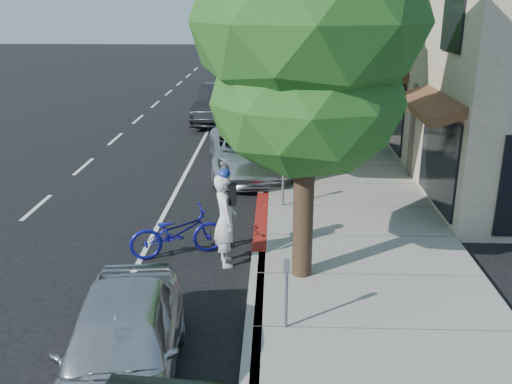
{
  "coord_description": "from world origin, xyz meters",
  "views": [
    {
      "loc": [
        0.35,
        -12.43,
        5.45
      ],
      "look_at": [
        -0.08,
        -0.44,
        1.35
      ],
      "focal_mm": 40.0,
      "sensor_mm": 36.0,
      "label": 1
    }
  ],
  "objects_px": {
    "dark_sedan": "(221,104)",
    "dark_suv_far": "(249,76)",
    "street_tree_0": "(309,28)",
    "near_car_a": "(121,346)",
    "white_pickup": "(256,83)",
    "pedestrian": "(336,128)",
    "street_tree_3": "(289,19)",
    "street_tree_4": "(287,19)",
    "street_tree_2": "(292,37)",
    "street_tree_1": "(297,37)",
    "silver_suv": "(248,151)",
    "bicycle": "(177,232)",
    "cyclist": "(225,220)",
    "street_tree_5": "(286,13)"
  },
  "relations": [
    {
      "from": "dark_sedan",
      "to": "dark_suv_far",
      "type": "relative_size",
      "value": 1.2
    },
    {
      "from": "street_tree_0",
      "to": "near_car_a",
      "type": "relative_size",
      "value": 1.85
    },
    {
      "from": "white_pickup",
      "to": "pedestrian",
      "type": "relative_size",
      "value": 3.0
    },
    {
      "from": "street_tree_3",
      "to": "pedestrian",
      "type": "bearing_deg",
      "value": -79.24
    },
    {
      "from": "street_tree_4",
      "to": "dark_sedan",
      "type": "xyz_separation_m",
      "value": [
        -3.1,
        -8.42,
        -3.46
      ]
    },
    {
      "from": "street_tree_2",
      "to": "dark_sedan",
      "type": "relative_size",
      "value": 1.31
    },
    {
      "from": "street_tree_0",
      "to": "white_pickup",
      "type": "bearing_deg",
      "value": 94.36
    },
    {
      "from": "street_tree_2",
      "to": "street_tree_3",
      "type": "xyz_separation_m",
      "value": [
        0.0,
        6.0,
        0.43
      ]
    },
    {
      "from": "street_tree_3",
      "to": "dark_suv_far",
      "type": "distance_m",
      "value": 9.53
    },
    {
      "from": "dark_sedan",
      "to": "pedestrian",
      "type": "relative_size",
      "value": 2.85
    },
    {
      "from": "street_tree_0",
      "to": "white_pickup",
      "type": "height_order",
      "value": "street_tree_0"
    },
    {
      "from": "street_tree_4",
      "to": "pedestrian",
      "type": "distance_m",
      "value": 14.85
    },
    {
      "from": "street_tree_1",
      "to": "silver_suv",
      "type": "distance_m",
      "value": 4.23
    },
    {
      "from": "street_tree_1",
      "to": "dark_suv_far",
      "type": "xyz_separation_m",
      "value": [
        -2.34,
        20.45,
        -3.68
      ]
    },
    {
      "from": "dark_suv_far",
      "to": "street_tree_0",
      "type": "bearing_deg",
      "value": -80.16
    },
    {
      "from": "pedestrian",
      "to": "bicycle",
      "type": "bearing_deg",
      "value": 65.05
    },
    {
      "from": "silver_suv",
      "to": "dark_sedan",
      "type": "xyz_separation_m",
      "value": [
        -1.64,
        8.08,
        0.11
      ]
    },
    {
      "from": "street_tree_1",
      "to": "street_tree_4",
      "type": "height_order",
      "value": "street_tree_1"
    },
    {
      "from": "white_pickup",
      "to": "cyclist",
      "type": "bearing_deg",
      "value": -85.74
    },
    {
      "from": "cyclist",
      "to": "silver_suv",
      "type": "xyz_separation_m",
      "value": [
        0.14,
        6.8,
        -0.28
      ]
    },
    {
      "from": "silver_suv",
      "to": "dark_suv_far",
      "type": "height_order",
      "value": "silver_suv"
    },
    {
      "from": "white_pickup",
      "to": "street_tree_0",
      "type": "bearing_deg",
      "value": -81.75
    },
    {
      "from": "dark_suv_far",
      "to": "street_tree_1",
      "type": "bearing_deg",
      "value": -78.69
    },
    {
      "from": "street_tree_1",
      "to": "street_tree_3",
      "type": "height_order",
      "value": "street_tree_1"
    },
    {
      "from": "bicycle",
      "to": "near_car_a",
      "type": "bearing_deg",
      "value": 159.66
    },
    {
      "from": "near_car_a",
      "to": "pedestrian",
      "type": "bearing_deg",
      "value": 65.1
    },
    {
      "from": "cyclist",
      "to": "white_pickup",
      "type": "distance_m",
      "value": 22.14
    },
    {
      "from": "street_tree_5",
      "to": "street_tree_3",
      "type": "bearing_deg",
      "value": -90.0
    },
    {
      "from": "dark_sedan",
      "to": "dark_suv_far",
      "type": "height_order",
      "value": "dark_sedan"
    },
    {
      "from": "street_tree_1",
      "to": "white_pickup",
      "type": "height_order",
      "value": "street_tree_1"
    },
    {
      "from": "street_tree_0",
      "to": "dark_suv_far",
      "type": "relative_size",
      "value": 1.84
    },
    {
      "from": "dark_suv_far",
      "to": "street_tree_2",
      "type": "bearing_deg",
      "value": -76.02
    },
    {
      "from": "street_tree_4",
      "to": "white_pickup",
      "type": "bearing_deg",
      "value": -146.29
    },
    {
      "from": "dark_sedan",
      "to": "dark_suv_far",
      "type": "bearing_deg",
      "value": 91.37
    },
    {
      "from": "street_tree_1",
      "to": "street_tree_4",
      "type": "relative_size",
      "value": 1.04
    },
    {
      "from": "street_tree_0",
      "to": "street_tree_1",
      "type": "relative_size",
      "value": 1.07
    },
    {
      "from": "cyclist",
      "to": "silver_suv",
      "type": "distance_m",
      "value": 6.8
    },
    {
      "from": "near_car_a",
      "to": "street_tree_5",
      "type": "bearing_deg",
      "value": 78.72
    },
    {
      "from": "street_tree_3",
      "to": "white_pickup",
      "type": "relative_size",
      "value": 1.35
    },
    {
      "from": "bicycle",
      "to": "street_tree_0",
      "type": "bearing_deg",
      "value": -131.79
    },
    {
      "from": "street_tree_2",
      "to": "dark_sedan",
      "type": "height_order",
      "value": "street_tree_2"
    },
    {
      "from": "street_tree_4",
      "to": "near_car_a",
      "type": "bearing_deg",
      "value": -95.68
    },
    {
      "from": "street_tree_0",
      "to": "street_tree_4",
      "type": "relative_size",
      "value": 1.12
    },
    {
      "from": "street_tree_2",
      "to": "dark_suv_far",
      "type": "height_order",
      "value": "street_tree_2"
    },
    {
      "from": "street_tree_1",
      "to": "pedestrian",
      "type": "relative_size",
      "value": 4.05
    },
    {
      "from": "dark_sedan",
      "to": "street_tree_1",
      "type": "bearing_deg",
      "value": -66.7
    },
    {
      "from": "silver_suv",
      "to": "near_car_a",
      "type": "xyz_separation_m",
      "value": [
        -1.27,
        -11.0,
        -0.01
      ]
    },
    {
      "from": "street_tree_1",
      "to": "street_tree_2",
      "type": "relative_size",
      "value": 1.08
    },
    {
      "from": "street_tree_2",
      "to": "near_car_a",
      "type": "relative_size",
      "value": 1.59
    },
    {
      "from": "street_tree_3",
      "to": "cyclist",
      "type": "bearing_deg",
      "value": -95.28
    }
  ]
}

